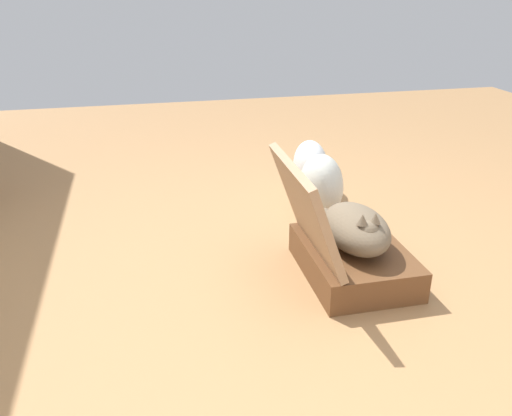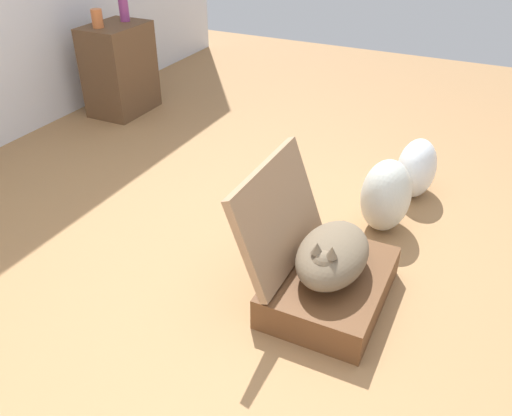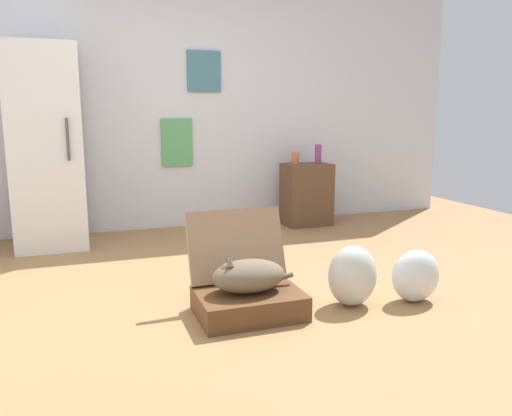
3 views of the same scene
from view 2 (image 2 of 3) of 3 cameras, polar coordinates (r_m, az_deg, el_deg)
name	(u,v)px [view 2 (image 2 of 3)]	position (r m, az deg, el deg)	size (l,w,h in m)	color
ground_plane	(269,270)	(2.48, 1.44, -6.69)	(7.68, 7.68, 0.00)	#9E7247
suitcase_base	(330,286)	(2.29, 7.97, -8.37)	(0.61, 0.45, 0.15)	brown
suitcase_lid	(279,215)	(2.19, 2.46, -0.77)	(0.61, 0.45, 0.04)	#9B7756
cat	(332,255)	(2.18, 8.24, -5.04)	(0.52, 0.28, 0.22)	brown
plastic_bag_white	(386,195)	(2.74, 13.88, 1.33)	(0.31, 0.25, 0.38)	silver
plastic_bag_clear	(417,168)	(3.11, 16.98, 4.16)	(0.32, 0.21, 0.34)	silver
side_table	(120,69)	(4.23, -14.52, 14.32)	(0.49, 0.35, 0.66)	brown
vase_tall	(97,18)	(4.07, -16.81, 19.04)	(0.08, 0.08, 0.13)	#CC6B38
vase_short	(124,7)	(4.21, -14.14, 20.36)	(0.07, 0.07, 0.20)	#8C387A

